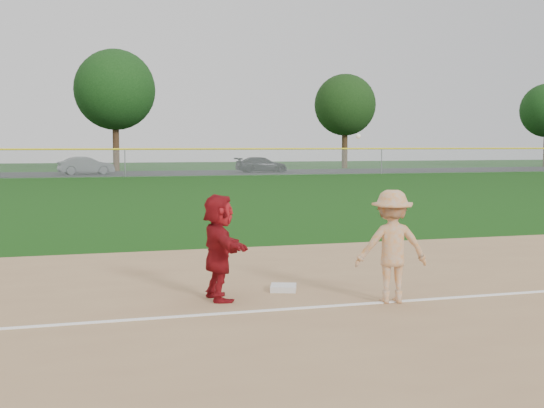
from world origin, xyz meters
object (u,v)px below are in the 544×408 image
object	(u,v)px
first_base	(283,288)
car_mid	(86,166)
car_right	(261,165)
base_runner	(219,247)

from	to	relation	value
first_base	car_mid	size ratio (longest dim) A/B	0.10
car_right	first_base	bearing A→B (deg)	161.21
car_mid	car_right	distance (m)	14.20
base_runner	car_mid	xyz separation A→B (m)	(-1.41, 44.93, -0.11)
car_right	car_mid	bearing A→B (deg)	87.44
first_base	base_runner	world-z (taller)	base_runner
base_runner	car_right	xyz separation A→B (m)	(12.79, 45.35, -0.16)
first_base	base_runner	xyz separation A→B (m)	(-1.10, -0.34, 0.75)
first_base	car_mid	world-z (taller)	car_mid
base_runner	car_mid	world-z (taller)	base_runner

